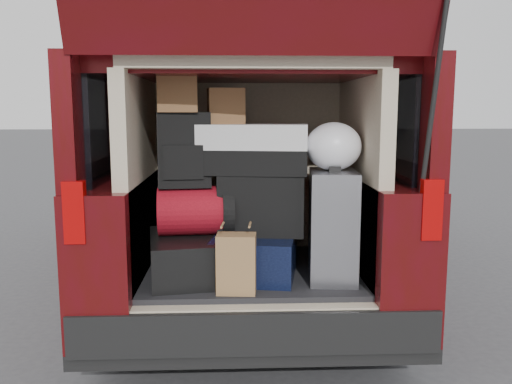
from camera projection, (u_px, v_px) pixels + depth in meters
ground at (253, 376)px, 3.09m from camera, size 80.00×80.00×0.00m
minivan at (245, 177)px, 4.79m from camera, size 1.90×5.35×2.77m
load_floor at (251, 312)px, 3.32m from camera, size 1.24×1.05×0.55m
black_hardshell at (190, 256)px, 3.11m from camera, size 0.53×0.66×0.24m
navy_hardshell at (256, 254)px, 3.15m from camera, size 0.54×0.62×0.24m
silver_roller at (333, 225)px, 3.05m from camera, size 0.30×0.44×0.62m
kraft_bag at (236, 264)px, 2.83m from camera, size 0.21×0.15×0.31m
red_duffel at (196, 211)px, 3.10m from camera, size 0.45×0.31×0.28m
black_soft_case at (262, 203)px, 3.13m from camera, size 0.52×0.35×0.35m
backpack at (184, 150)px, 3.05m from camera, size 0.31×0.21×0.42m
twotone_duffel at (253, 149)px, 3.10m from camera, size 0.67×0.41×0.28m
grocery_sack_lower at (178, 94)px, 2.98m from camera, size 0.22×0.19×0.20m
grocery_sack_upper at (226, 106)px, 3.08m from camera, size 0.22×0.19×0.20m
plastic_bag_right at (334, 146)px, 3.01m from camera, size 0.33×0.31×0.27m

